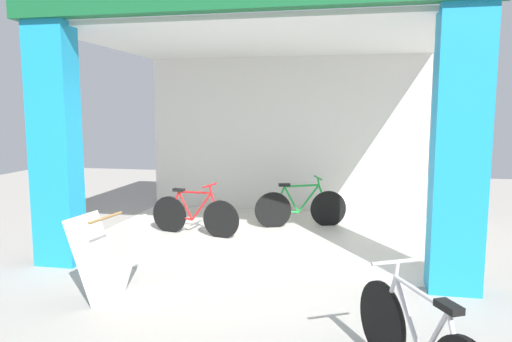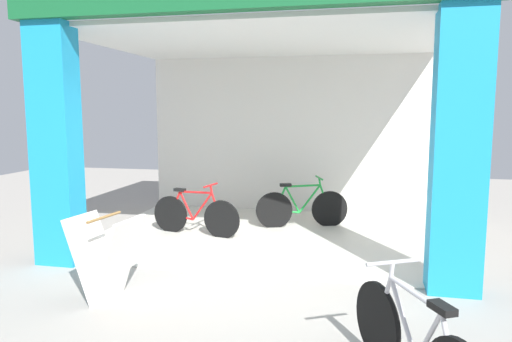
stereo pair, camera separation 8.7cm
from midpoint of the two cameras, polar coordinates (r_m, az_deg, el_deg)
ground_plane at (r=5.78m, az=-1.58°, el=-12.58°), size 18.65×18.65×0.00m
shop_facade at (r=7.21m, az=1.83°, el=7.88°), size 5.53×4.08×3.84m
bicycle_inside_0 at (r=7.97m, az=5.89°, el=-4.45°), size 1.50×0.57×0.86m
bicycle_inside_1 at (r=7.50m, az=-7.07°, el=-5.29°), size 1.51×0.42×0.84m
sandwich_board_sign at (r=5.18m, az=-17.30°, el=-10.07°), size 0.72×0.60×0.90m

